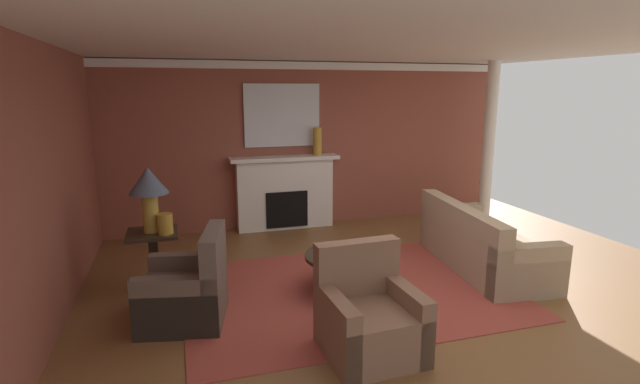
# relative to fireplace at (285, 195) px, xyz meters

# --- Properties ---
(ground_plane) EXTENTS (8.58, 8.58, 0.00)m
(ground_plane) POSITION_rel_fireplace_xyz_m (0.42, -2.92, -0.58)
(ground_plane) COLOR brown
(wall_fireplace) EXTENTS (7.20, 0.12, 2.75)m
(wall_fireplace) POSITION_rel_fireplace_xyz_m (0.42, 0.21, 0.80)
(wall_fireplace) COLOR brown
(wall_fireplace) RESTS_ON ground_plane
(wall_window) EXTENTS (0.12, 6.75, 2.75)m
(wall_window) POSITION_rel_fireplace_xyz_m (-2.94, -2.62, 0.80)
(wall_window) COLOR brown
(wall_window) RESTS_ON ground_plane
(ceiling_panel) EXTENTS (7.20, 6.75, 0.06)m
(ceiling_panel) POSITION_rel_fireplace_xyz_m (0.42, -2.62, 2.20)
(ceiling_panel) COLOR white
(crown_moulding) EXTENTS (7.20, 0.08, 0.12)m
(crown_moulding) POSITION_rel_fireplace_xyz_m (0.42, 0.13, 2.09)
(crown_moulding) COLOR white
(area_rug) EXTENTS (3.70, 2.70, 0.01)m
(area_rug) POSITION_rel_fireplace_xyz_m (0.11, -2.74, -0.57)
(area_rug) COLOR #993D33
(area_rug) RESTS_ON ground_plane
(fireplace) EXTENTS (1.80, 0.35, 1.22)m
(fireplace) POSITION_rel_fireplace_xyz_m (0.00, 0.00, 0.00)
(fireplace) COLOR white
(fireplace) RESTS_ON ground_plane
(mantel_mirror) EXTENTS (1.26, 0.04, 1.02)m
(mantel_mirror) POSITION_rel_fireplace_xyz_m (-0.00, 0.12, 1.30)
(mantel_mirror) COLOR silver
(sofa) EXTENTS (1.13, 2.19, 0.85)m
(sofa) POSITION_rel_fireplace_xyz_m (2.02, -2.55, -0.28)
(sofa) COLOR tan
(sofa) RESTS_ON ground_plane
(armchair_near_window) EXTENTS (0.95, 0.95, 0.95)m
(armchair_near_window) POSITION_rel_fireplace_xyz_m (-1.68, -2.95, -0.27)
(armchair_near_window) COLOR brown
(armchair_near_window) RESTS_ON ground_plane
(armchair_facing_fireplace) EXTENTS (0.83, 0.83, 0.95)m
(armchair_facing_fireplace) POSITION_rel_fireplace_xyz_m (-0.17, -4.01, -0.27)
(armchair_facing_fireplace) COLOR brown
(armchair_facing_fireplace) RESTS_ON ground_plane
(coffee_table) EXTENTS (1.00, 1.00, 0.45)m
(coffee_table) POSITION_rel_fireplace_xyz_m (0.11, -2.74, -0.24)
(coffee_table) COLOR #2D2319
(coffee_table) RESTS_ON ground_plane
(side_table) EXTENTS (0.56, 0.56, 0.70)m
(side_table) POSITION_rel_fireplace_xyz_m (-2.02, -2.02, -0.18)
(side_table) COLOR #2D2319
(side_table) RESTS_ON ground_plane
(table_lamp) EXTENTS (0.44, 0.44, 0.75)m
(table_lamp) POSITION_rel_fireplace_xyz_m (-2.02, -2.02, 0.65)
(table_lamp) COLOR #B28E38
(table_lamp) RESTS_ON side_table
(vase_on_side_table) EXTENTS (0.17, 0.17, 0.23)m
(vase_on_side_table) POSITION_rel_fireplace_xyz_m (-1.87, -2.14, 0.24)
(vase_on_side_table) COLOR #B7892D
(vase_on_side_table) RESTS_ON side_table
(vase_mantel_right) EXTENTS (0.15, 0.15, 0.46)m
(vase_mantel_right) POSITION_rel_fireplace_xyz_m (0.55, -0.05, 0.87)
(vase_mantel_right) COLOR #B7892D
(vase_mantel_right) RESTS_ON fireplace
(book_red_cover) EXTENTS (0.23, 0.22, 0.05)m
(book_red_cover) POSITION_rel_fireplace_xyz_m (0.20, -2.78, -0.10)
(book_red_cover) COLOR tan
(book_red_cover) RESTS_ON coffee_table
(book_art_folio) EXTENTS (0.26, 0.26, 0.03)m
(book_art_folio) POSITION_rel_fireplace_xyz_m (-0.00, -2.88, -0.06)
(book_art_folio) COLOR navy
(book_art_folio) RESTS_ON coffee_table
(column_white) EXTENTS (0.20, 0.20, 2.75)m
(column_white) POSITION_rel_fireplace_xyz_m (3.36, -0.75, 0.80)
(column_white) COLOR white
(column_white) RESTS_ON ground_plane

